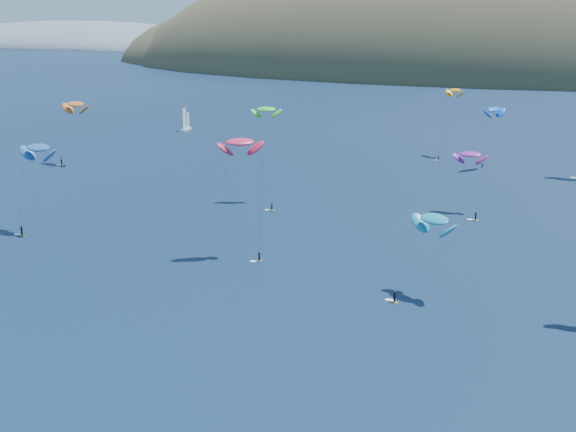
# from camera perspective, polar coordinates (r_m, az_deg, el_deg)

# --- Properties ---
(island) EXTENTS (730.00, 300.00, 210.00)m
(island) POSITION_cam_1_polar(r_m,az_deg,el_deg) (626.33, 16.92, 8.97)
(island) COLOR #3D3526
(island) RESTS_ON ground
(headland) EXTENTS (460.00, 250.00, 60.00)m
(headland) POSITION_cam_1_polar(r_m,az_deg,el_deg) (958.33, -13.38, 11.56)
(headland) COLOR slate
(headland) RESTS_ON ground
(sailboat) EXTENTS (7.99, 6.95, 10.11)m
(sailboat) POSITION_cam_1_polar(r_m,az_deg,el_deg) (316.96, -7.27, 6.22)
(sailboat) COLOR silver
(sailboat) RESTS_ON ground
(kitesurfer_1) EXTENTS (10.95, 9.60, 21.16)m
(kitesurfer_1) POSITION_cam_1_polar(r_m,az_deg,el_deg) (256.50, -14.88, 7.70)
(kitesurfer_1) COLOR gold
(kitesurfer_1) RESTS_ON ground
(kitesurfer_3) EXTENTS (9.95, 13.90, 24.97)m
(kitesurfer_3) POSITION_cam_1_polar(r_m,az_deg,el_deg) (201.12, -1.55, 7.59)
(kitesurfer_3) COLOR gold
(kitesurfer_3) RESTS_ON ground
(kitesurfer_4) EXTENTS (8.00, 9.05, 20.13)m
(kitesurfer_4) POSITION_cam_1_polar(r_m,az_deg,el_deg) (248.03, 14.46, 7.36)
(kitesurfer_4) COLOR gold
(kitesurfer_4) RESTS_ON ground
(kitesurfer_5) EXTENTS (10.82, 11.98, 15.83)m
(kitesurfer_5) POSITION_cam_1_polar(r_m,az_deg,el_deg) (138.22, 10.36, -0.22)
(kitesurfer_5) COLOR gold
(kitesurfer_5) RESTS_ON ground
(kitesurfer_6) EXTENTS (7.81, 10.74, 15.91)m
(kitesurfer_6) POSITION_cam_1_polar(r_m,az_deg,el_deg) (195.68, 12.84, 4.29)
(kitesurfer_6) COLOR gold
(kitesurfer_6) RESTS_ON ground
(kitesurfer_9) EXTENTS (10.72, 8.53, 24.95)m
(kitesurfer_9) POSITION_cam_1_polar(r_m,az_deg,el_deg) (156.39, -3.42, 5.26)
(kitesurfer_9) COLOR gold
(kitesurfer_9) RESTS_ON ground
(kitesurfer_10) EXTENTS (10.53, 9.68, 21.03)m
(kitesurfer_10) POSITION_cam_1_polar(r_m,az_deg,el_deg) (182.12, -17.37, 4.65)
(kitesurfer_10) COLOR gold
(kitesurfer_10) RESTS_ON ground
(kitesurfer_11) EXTENTS (7.92, 15.84, 23.15)m
(kitesurfer_11) POSITION_cam_1_polar(r_m,az_deg,el_deg) (266.72, 11.77, 8.74)
(kitesurfer_11) COLOR gold
(kitesurfer_11) RESTS_ON ground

